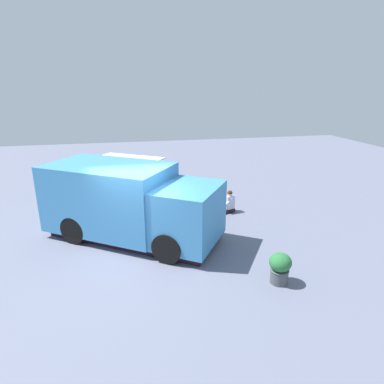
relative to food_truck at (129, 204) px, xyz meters
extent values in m
plane|color=slate|center=(-1.13, -0.12, -1.13)|extent=(40.00, 40.00, 0.00)
cube|color=#3E8AC3|center=(0.39, 0.58, 0.16)|extent=(4.04, 4.45, 2.10)
cube|color=#3E8AC3|center=(-1.15, -1.68, -0.04)|extent=(2.74, 2.59, 1.70)
cube|color=black|center=(-1.60, -2.34, 0.26)|extent=(1.53, 1.05, 0.65)
cube|color=black|center=(1.34, -0.07, 0.29)|extent=(1.21, 1.76, 0.74)
cube|color=silver|center=(1.58, -0.23, 1.17)|extent=(1.79, 2.24, 0.03)
cube|color=black|center=(-0.07, -0.10, -1.01)|extent=(4.44, 5.33, 0.24)
cylinder|color=black|center=(-1.88, -0.92, -0.69)|extent=(0.67, 0.85, 0.88)
cylinder|color=black|center=(-0.17, -2.08, -0.69)|extent=(0.67, 0.85, 0.88)
cylinder|color=black|center=(-0.08, 1.73, -0.69)|extent=(0.67, 0.85, 0.88)
cylinder|color=black|center=(1.63, 0.57, -0.69)|extent=(0.67, 0.85, 0.88)
ellipsoid|color=black|center=(1.43, -3.83, -1.07)|extent=(0.60, 0.65, 0.13)
cube|color=black|center=(1.45, -3.61, -1.07)|extent=(0.24, 0.37, 0.11)
cube|color=black|center=(1.27, -3.68, -1.07)|extent=(0.24, 0.37, 0.11)
cube|color=silver|center=(1.43, -3.83, -0.74)|extent=(0.34, 0.42, 0.52)
sphere|color=#D6AB83|center=(1.43, -3.83, -0.39)|extent=(0.20, 0.20, 0.20)
sphere|color=#4C2716|center=(1.43, -3.83, -0.36)|extent=(0.20, 0.20, 0.20)
cube|color=silver|center=(1.48, -3.66, -0.67)|extent=(0.21, 0.35, 0.28)
cube|color=silver|center=(1.28, -3.74, -0.67)|extent=(0.21, 0.35, 0.28)
cylinder|color=#E6A74B|center=(1.32, -3.54, -0.75)|extent=(0.09, 0.38, 0.07)
cube|color=orange|center=(1.32, -3.54, -0.73)|extent=(0.06, 0.32, 0.02)
cylinder|color=#494F51|center=(-3.42, -3.50, -0.95)|extent=(0.44, 0.44, 0.36)
torus|color=#465354|center=(-3.42, -3.50, -0.78)|extent=(0.47, 0.47, 0.04)
ellipsoid|color=#2A7138|center=(-3.42, -3.50, -0.56)|extent=(0.55, 0.55, 0.47)
sphere|color=purple|center=(-3.59, -3.52, -0.42)|extent=(0.07, 0.07, 0.07)
sphere|color=#AB4DB1|center=(-3.26, -3.39, -0.46)|extent=(0.07, 0.07, 0.07)
sphere|color=purple|center=(-3.54, -3.70, -0.54)|extent=(0.07, 0.07, 0.07)
sphere|color=purple|center=(-3.24, -3.38, -0.51)|extent=(0.08, 0.08, 0.08)
cylinder|color=#4A4F45|center=(3.17, -2.76, -0.93)|extent=(0.54, 0.54, 0.39)
torus|color=#4D5047|center=(3.17, -2.76, -0.75)|extent=(0.57, 0.57, 0.04)
ellipsoid|color=#437F4E|center=(3.17, -2.76, -0.54)|extent=(0.53, 0.53, 0.45)
sphere|color=#E2368F|center=(3.07, -2.97, -0.52)|extent=(0.08, 0.08, 0.08)
sphere|color=#E44289|center=(3.03, -2.58, -0.52)|extent=(0.07, 0.07, 0.07)
sphere|color=#D03292|center=(3.36, -2.65, -0.51)|extent=(0.07, 0.07, 0.07)
sphere|color=#DD4284|center=(3.36, -2.86, -0.48)|extent=(0.08, 0.08, 0.08)
sphere|color=#D24C8C|center=(3.13, -2.56, -0.47)|extent=(0.07, 0.07, 0.07)
camera|label=1|loc=(-9.88, 0.12, 3.57)|focal=30.63mm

